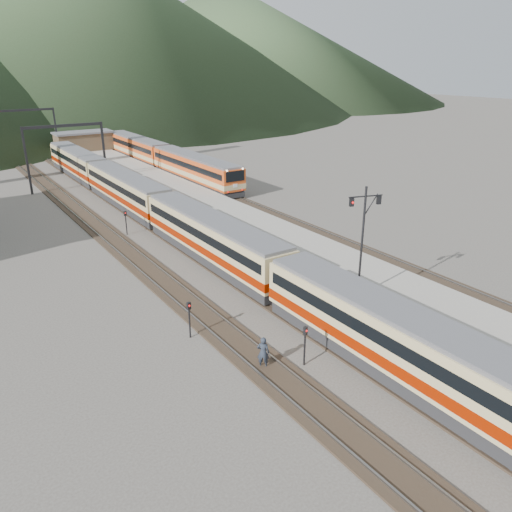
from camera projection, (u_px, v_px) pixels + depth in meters
ground at (476, 428)px, 21.87m from camera, size 400.00×400.00×0.00m
track_main at (137, 213)px, 52.80m from camera, size 2.60×200.00×0.23m
track_far at (90, 221)px, 50.21m from camera, size 2.60×200.00×0.23m
track_second at (230, 198)px, 58.76m from camera, size 2.60×200.00×0.23m
platform at (193, 205)px, 54.00m from camera, size 8.00×100.00×1.00m
gantry_near at (65, 144)px, 60.93m from camera, size 9.55×0.25×8.00m
gantry_far at (25, 124)px, 80.28m from camera, size 9.55×0.25×8.00m
station_shed at (84, 141)px, 84.21m from camera, size 9.40×4.40×3.10m
hill_b at (25, 2)px, 201.80m from camera, size 220.00×220.00×75.00m
hill_c at (222, 39)px, 232.35m from camera, size 160.00×160.00×50.00m
main_train at (163, 211)px, 46.75m from camera, size 2.76×75.62×3.36m
second_train at (163, 157)px, 72.67m from camera, size 2.95×40.20×3.60m
signal_mast at (363, 231)px, 30.35m from camera, size 2.12×0.79×7.16m
short_signal_a at (305, 341)px, 25.92m from camera, size 0.27×0.23×2.27m
short_signal_b at (126, 220)px, 45.85m from camera, size 0.26×0.23×2.27m
short_signal_c at (189, 315)px, 28.55m from camera, size 0.25×0.21×2.27m
worker at (263, 353)px, 25.91m from camera, size 0.77×0.76×1.80m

